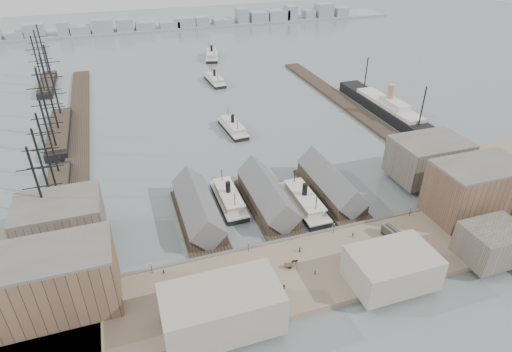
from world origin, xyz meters
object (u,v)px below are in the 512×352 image
object	(u,v)px
horse_cart_left	(171,285)
horse_cart_right	(387,250)
ferry_docked_west	(229,198)
tram	(395,236)
horse_cart_center	(293,263)
ocean_steamer	(388,109)

from	to	relation	value
horse_cart_left	horse_cart_right	xyz separation A→B (m)	(67.00, -6.74, -0.01)
ferry_docked_west	tram	bearing A→B (deg)	-42.25
horse_cart_center	ocean_steamer	bearing A→B (deg)	-24.84
horse_cart_left	horse_cart_right	size ratio (longest dim) A/B	1.01
horse_cart_center	horse_cart_right	size ratio (longest dim) A/B	1.03
tram	horse_cart_right	distance (m)	6.90
horse_cart_left	horse_cart_center	size ratio (longest dim) A/B	0.98
horse_cart_center	horse_cart_right	bearing A→B (deg)	-76.98
ferry_docked_west	ocean_steamer	bearing A→B (deg)	27.08
ferry_docked_west	horse_cart_left	distance (m)	47.07
tram	horse_cart_left	size ratio (longest dim) A/B	2.29
ferry_docked_west	horse_cart_center	bearing A→B (deg)	-77.59
ocean_steamer	horse_cart_left	bearing A→B (deg)	-145.27
ocean_steamer	tram	size ratio (longest dim) A/B	7.85
ferry_docked_west	horse_cart_center	xyz separation A→B (m)	(8.99, -40.88, 0.50)
horse_cart_left	horse_cart_center	bearing A→B (deg)	-81.95
ferry_docked_west	ocean_steamer	size ratio (longest dim) A/B	0.32
ocean_steamer	tram	bearing A→B (deg)	-122.48
ferry_docked_west	horse_cart_left	size ratio (longest dim) A/B	5.69
tram	horse_cart_left	distance (m)	72.44
horse_cart_left	ferry_docked_west	bearing A→B (deg)	-23.50
ocean_steamer	tram	world-z (taller)	ocean_steamer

